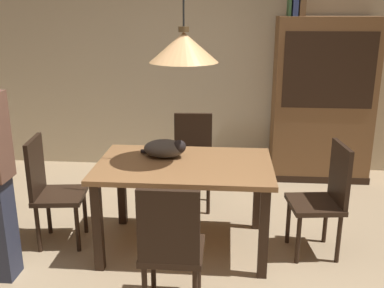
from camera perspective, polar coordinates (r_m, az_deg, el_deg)
ground at (r=3.42m, az=-0.58°, el=-17.67°), size 10.00×10.00×0.00m
back_wall at (r=5.48m, az=1.96°, el=11.85°), size 6.40×0.10×2.90m
dining_table at (r=3.62m, az=-0.97°, el=-3.95°), size 1.40×0.90×0.75m
chair_right_side at (r=3.75m, az=16.58°, el=-6.21°), size 0.44×0.44×0.93m
chair_far_back at (r=4.49m, az=0.10°, el=-1.58°), size 0.42×0.42×0.93m
chair_left_side at (r=3.93m, az=-17.63°, el=-5.21°), size 0.44×0.44×0.93m
chair_near_front at (r=2.89m, az=-2.70°, el=-12.76°), size 0.40×0.40×0.93m
cat_sleeping at (r=3.71m, az=-3.37°, el=-0.55°), size 0.39×0.23×0.16m
pendant_lamp at (r=3.39m, az=-1.05°, el=12.25°), size 0.52×0.52×1.30m
hutch_bookcase at (r=5.33m, az=16.21°, el=4.94°), size 1.12×0.45×1.85m
book_green_slim at (r=5.16m, az=12.28°, el=17.06°), size 0.03×0.20×0.26m
book_blue_wide at (r=5.16m, az=12.92°, el=16.91°), size 0.06×0.24×0.24m
book_brown_thick at (r=5.17m, az=13.78°, el=16.74°), size 0.06×0.24×0.22m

